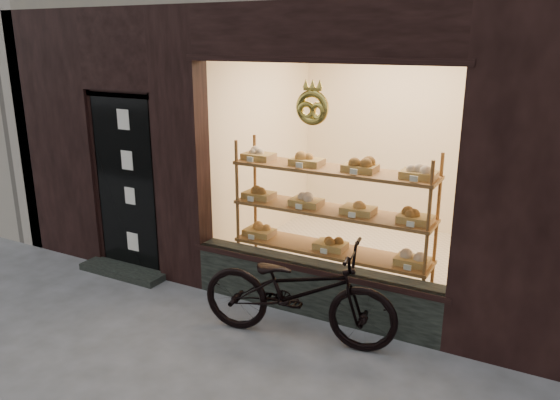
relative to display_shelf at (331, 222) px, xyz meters
The scene contains 2 objects.
display_shelf is the anchor object (origin of this frame).
bicycle 1.04m from the display_shelf, 84.75° to the right, with size 0.66×1.89×0.99m, color black.
Camera 1 is at (2.61, -2.59, 2.76)m, focal length 35.00 mm.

